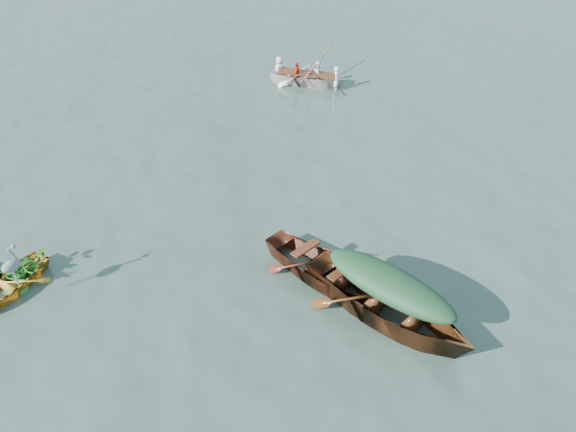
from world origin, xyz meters
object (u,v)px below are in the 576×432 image
green_tarp_boat (385,318)px  open_wooden_boat (322,280)px  yellow_dinghy (3,295)px  rowed_boat (307,85)px  heron (13,271)px

green_tarp_boat → open_wooden_boat: (-1.57, 0.19, 0.00)m
yellow_dinghy → open_wooden_boat: bearing=30.1°
yellow_dinghy → rowed_boat: (-1.03, 12.52, 0.00)m
green_tarp_boat → open_wooden_boat: bearing=90.0°
open_wooden_boat → heron: (-4.50, -4.03, 0.81)m
green_tarp_boat → rowed_boat: bearing=48.8°
yellow_dinghy → green_tarp_boat: bearing=21.5°
heron → open_wooden_boat: bearing=32.3°
green_tarp_boat → rowed_boat: 11.45m
yellow_dinghy → open_wooden_boat: size_ratio=0.66×
green_tarp_boat → heron: (-6.07, -3.84, 0.81)m
open_wooden_boat → green_tarp_boat: bearing=-87.9°
heron → rowed_boat: bearing=87.6°
open_wooden_boat → heron: size_ratio=4.51×
yellow_dinghy → green_tarp_boat: 7.71m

